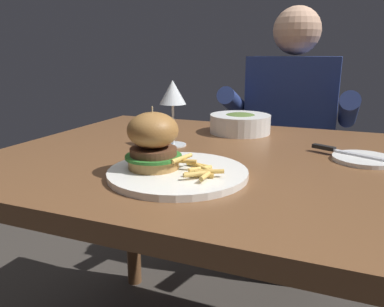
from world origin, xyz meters
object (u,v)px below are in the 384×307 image
at_px(bread_plate, 364,159).
at_px(table_knife, 344,152).
at_px(main_plate, 178,173).
at_px(soup_bowl, 240,123).
at_px(wine_glass, 173,96).
at_px(diner_person, 288,155).
at_px(burger_sandwich, 153,140).

bearing_deg(bread_plate, table_knife, 154.97).
relative_size(main_plate, soup_bowl, 1.51).
bearing_deg(wine_glass, table_knife, 6.03).
distance_m(soup_bowl, diner_person, 0.50).
height_order(main_plate, diner_person, diner_person).
xyz_separation_m(main_plate, soup_bowl, (0.00, 0.49, 0.03)).
bearing_deg(diner_person, table_knife, -71.50).
bearing_deg(diner_person, main_plate, -96.85).
bearing_deg(burger_sandwich, main_plate, 5.67).
relative_size(wine_glass, diner_person, 0.15).
bearing_deg(wine_glass, burger_sandwich, -74.48).
height_order(soup_bowl, diner_person, diner_person).
bearing_deg(table_knife, soup_bowl, 148.56).
distance_m(main_plate, burger_sandwich, 0.09).
height_order(burger_sandwich, bread_plate, burger_sandwich).
relative_size(main_plate, burger_sandwich, 2.24).
height_order(bread_plate, soup_bowl, soup_bowl).
distance_m(wine_glass, soup_bowl, 0.29).
height_order(bread_plate, diner_person, diner_person).
distance_m(main_plate, soup_bowl, 0.49).
height_order(main_plate, wine_glass, wine_glass).
xyz_separation_m(wine_glass, soup_bowl, (0.13, 0.24, -0.11)).
bearing_deg(bread_plate, burger_sandwich, -146.72).
xyz_separation_m(burger_sandwich, table_knife, (0.38, 0.30, -0.06)).
height_order(main_plate, table_knife, table_knife).
height_order(main_plate, bread_plate, main_plate).
bearing_deg(burger_sandwich, table_knife, 38.37).
relative_size(soup_bowl, diner_person, 0.17).
bearing_deg(table_knife, burger_sandwich, -141.63).
bearing_deg(soup_bowl, table_knife, -31.44).
height_order(wine_glass, diner_person, diner_person).
relative_size(wine_glass, bread_plate, 1.24).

